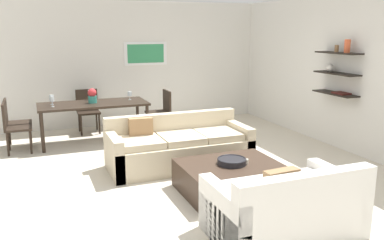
# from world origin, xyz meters

# --- Properties ---
(ground_plane) EXTENTS (18.00, 18.00, 0.00)m
(ground_plane) POSITION_xyz_m (0.00, 0.00, 0.00)
(ground_plane) COLOR beige
(back_wall_unit) EXTENTS (8.40, 0.09, 2.70)m
(back_wall_unit) POSITION_xyz_m (0.30, 3.53, 1.35)
(back_wall_unit) COLOR silver
(back_wall_unit) RESTS_ON ground
(right_wall_shelf_unit) EXTENTS (0.34, 8.20, 2.70)m
(right_wall_shelf_unit) POSITION_xyz_m (3.03, 0.59, 1.35)
(right_wall_shelf_unit) COLOR silver
(right_wall_shelf_unit) RESTS_ON ground
(sofa_beige) EXTENTS (2.18, 0.90, 0.78)m
(sofa_beige) POSITION_xyz_m (-0.01, 0.34, 0.29)
(sofa_beige) COLOR beige
(sofa_beige) RESTS_ON ground
(loveseat_white) EXTENTS (1.53, 0.90, 0.78)m
(loveseat_white) POSITION_xyz_m (0.28, -2.12, 0.29)
(loveseat_white) COLOR white
(loveseat_white) RESTS_ON ground
(coffee_table) EXTENTS (1.28, 1.06, 0.38)m
(coffee_table) POSITION_xyz_m (0.28, -0.91, 0.19)
(coffee_table) COLOR #38281E
(coffee_table) RESTS_ON ground
(decorative_bowl) EXTENTS (0.38, 0.38, 0.08)m
(decorative_bowl) POSITION_xyz_m (0.29, -0.90, 0.42)
(decorative_bowl) COLOR black
(decorative_bowl) RESTS_ON coffee_table
(candle_jar) EXTENTS (0.06, 0.06, 0.07)m
(candle_jar) POSITION_xyz_m (0.46, -0.96, 0.41)
(candle_jar) COLOR silver
(candle_jar) RESTS_ON coffee_table
(dining_table) EXTENTS (1.98, 0.88, 0.75)m
(dining_table) POSITION_xyz_m (-1.02, 2.23, 0.68)
(dining_table) COLOR black
(dining_table) RESTS_ON ground
(dining_chair_left_near) EXTENTS (0.44, 0.44, 0.88)m
(dining_chair_left_near) POSITION_xyz_m (-2.42, 2.03, 0.50)
(dining_chair_left_near) COLOR black
(dining_chair_left_near) RESTS_ON ground
(dining_chair_head) EXTENTS (0.44, 0.44, 0.88)m
(dining_chair_head) POSITION_xyz_m (-1.02, 3.07, 0.50)
(dining_chair_head) COLOR black
(dining_chair_head) RESTS_ON ground
(dining_chair_left_far) EXTENTS (0.44, 0.44, 0.88)m
(dining_chair_left_far) POSITION_xyz_m (-2.42, 2.43, 0.50)
(dining_chair_left_far) COLOR black
(dining_chair_left_far) RESTS_ON ground
(dining_chair_right_far) EXTENTS (0.44, 0.44, 0.88)m
(dining_chair_right_far) POSITION_xyz_m (0.38, 2.43, 0.50)
(dining_chair_right_far) COLOR black
(dining_chair_right_far) RESTS_ON ground
(wine_glass_head) EXTENTS (0.07, 0.07, 0.19)m
(wine_glass_head) POSITION_xyz_m (-1.02, 2.61, 0.89)
(wine_glass_head) COLOR silver
(wine_glass_head) RESTS_ON dining_table
(wine_glass_left_near) EXTENTS (0.07, 0.07, 0.19)m
(wine_glass_left_near) POSITION_xyz_m (-1.74, 2.12, 0.88)
(wine_glass_left_near) COLOR silver
(wine_glass_left_near) RESTS_ON dining_table
(wine_glass_right_far) EXTENTS (0.08, 0.08, 0.16)m
(wine_glass_right_far) POSITION_xyz_m (-0.30, 2.34, 0.87)
(wine_glass_right_far) COLOR silver
(wine_glass_right_far) RESTS_ON dining_table
(wine_glass_left_far) EXTENTS (0.08, 0.08, 0.18)m
(wine_glass_left_far) POSITION_xyz_m (-1.74, 2.34, 0.88)
(wine_glass_left_far) COLOR silver
(wine_glass_left_far) RESTS_ON dining_table
(centerpiece_vase) EXTENTS (0.16, 0.16, 0.27)m
(centerpiece_vase) POSITION_xyz_m (-1.02, 2.25, 0.89)
(centerpiece_vase) COLOR teal
(centerpiece_vase) RESTS_ON dining_table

